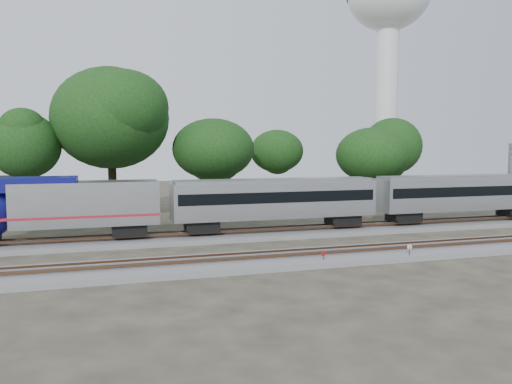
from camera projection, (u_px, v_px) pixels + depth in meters
ground at (264, 251)px, 38.05m from camera, size 160.00×160.00×0.00m
track_far at (243, 235)px, 43.76m from camera, size 160.00×5.00×0.73m
track_near at (282, 260)px, 34.21m from camera, size 160.00×5.00×0.73m
train at (463, 192)px, 49.97m from camera, size 95.19×3.29×4.85m
switch_stand_red at (323, 257)px, 33.32m from camera, size 0.29×0.05×0.91m
switch_stand_white at (410, 250)px, 34.69m from camera, size 0.37×0.07×1.15m
switch_lever at (375, 259)px, 34.69m from camera, size 0.51×0.32×0.30m
water_tower at (388, 20)px, 91.17m from camera, size 15.10×15.10×41.79m
tree_2 at (25, 146)px, 48.80m from camera, size 8.15×8.15×11.50m
tree_3 at (111, 118)px, 52.19m from camera, size 11.04×11.04×15.56m
tree_4 at (213, 149)px, 53.98m from camera, size 7.78×7.78×10.97m
tree_5 at (277, 151)px, 60.98m from camera, size 7.48×7.48×10.54m
tree_6 at (372, 155)px, 58.32m from camera, size 7.05×7.05×9.94m
tree_7 at (392, 146)px, 72.81m from camera, size 8.09×8.09×11.41m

